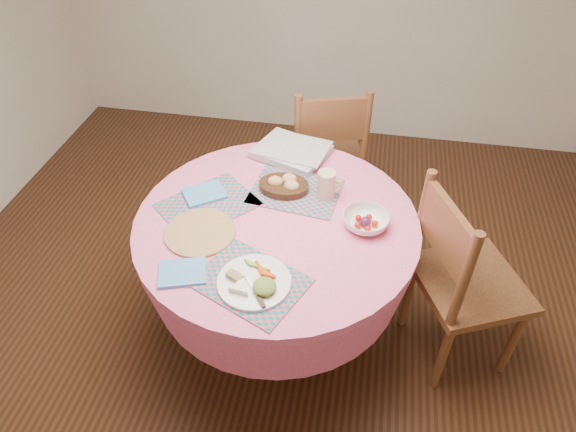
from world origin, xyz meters
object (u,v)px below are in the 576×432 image
object	(u,v)px
chair_right	(461,278)
latte_mug	(327,185)
chair_back	(326,154)
bread_bowl	(284,185)
fruit_bowl	(366,221)
dinner_plate	(255,282)
dining_table	(277,251)
wicker_trivet	(200,232)

from	to	relation	value
chair_right	latte_mug	world-z (taller)	chair_right
chair_back	bread_bowl	world-z (taller)	chair_back
bread_bowl	chair_back	bearing A→B (deg)	79.90
chair_right	fruit_bowl	xyz separation A→B (m)	(-0.45, 0.01, 0.26)
chair_back	dinner_plate	world-z (taller)	chair_back
fruit_bowl	dinner_plate	bearing A→B (deg)	-133.34
dining_table	wicker_trivet	size ratio (longest dim) A/B	4.13
chair_right	dinner_plate	size ratio (longest dim) A/B	3.53
wicker_trivet	latte_mug	size ratio (longest dim) A/B	2.28
wicker_trivet	bread_bowl	world-z (taller)	bread_bowl
latte_mug	chair_right	bearing A→B (deg)	-15.56
dining_table	fruit_bowl	distance (m)	0.44
dining_table	chair_right	distance (m)	0.83
chair_back	fruit_bowl	xyz separation A→B (m)	(0.26, -0.86, 0.27)
dining_table	latte_mug	distance (m)	0.38
chair_right	bread_bowl	xyz separation A→B (m)	(-0.83, 0.19, 0.26)
chair_right	chair_back	size ratio (longest dim) A/B	1.02
wicker_trivet	latte_mug	world-z (taller)	latte_mug
wicker_trivet	dinner_plate	xyz separation A→B (m)	(0.30, -0.24, 0.02)
latte_mug	dinner_plate	bearing A→B (deg)	-108.87
chair_right	chair_back	distance (m)	1.12
chair_back	fruit_bowl	distance (m)	0.94
dinner_plate	chair_back	bearing A→B (deg)	84.60
dining_table	bread_bowl	bearing A→B (deg)	91.52
wicker_trivet	chair_right	bearing A→B (deg)	8.09
fruit_bowl	bread_bowl	bearing A→B (deg)	154.60
wicker_trivet	bread_bowl	bearing A→B (deg)	50.06
bread_bowl	latte_mug	size ratio (longest dim) A/B	1.75
dining_table	wicker_trivet	xyz separation A→B (m)	(-0.30, -0.14, 0.20)
latte_mug	chair_back	bearing A→B (deg)	96.34
dinner_plate	latte_mug	xyz separation A→B (m)	(0.20, 0.58, 0.05)
chair_right	chair_back	world-z (taller)	chair_right
chair_back	latte_mug	world-z (taller)	chair_back
wicker_trivet	fruit_bowl	bearing A→B (deg)	13.91
dinner_plate	latte_mug	bearing A→B (deg)	71.13
wicker_trivet	chair_back	bearing A→B (deg)	68.04
chair_back	dinner_plate	distance (m)	1.30
chair_right	latte_mug	size ratio (longest dim) A/B	7.57
wicker_trivet	dinner_plate	distance (m)	0.38
dining_table	latte_mug	world-z (taller)	latte_mug
chair_back	fruit_bowl	world-z (taller)	chair_back
latte_mug	fruit_bowl	distance (m)	0.26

